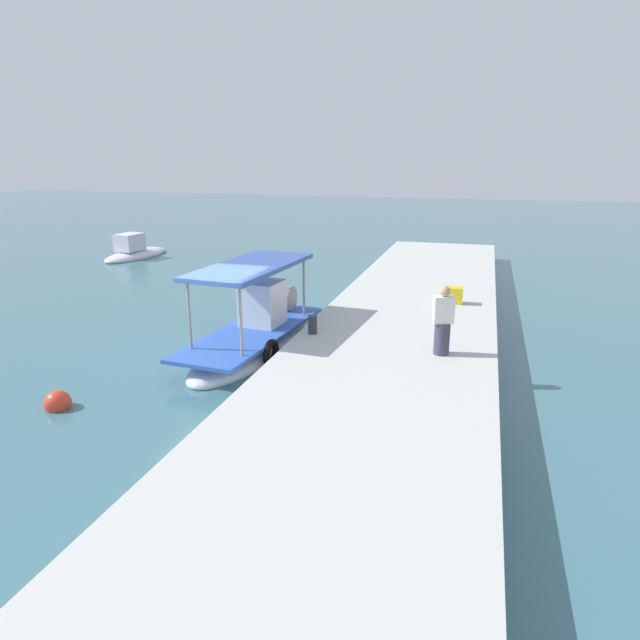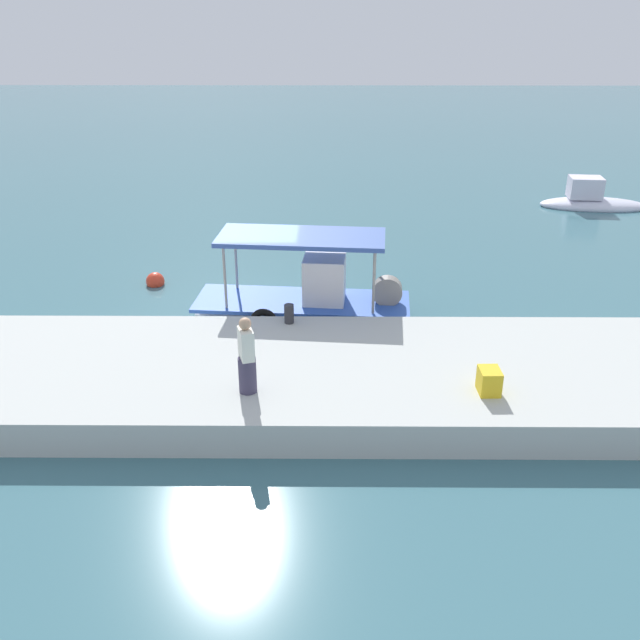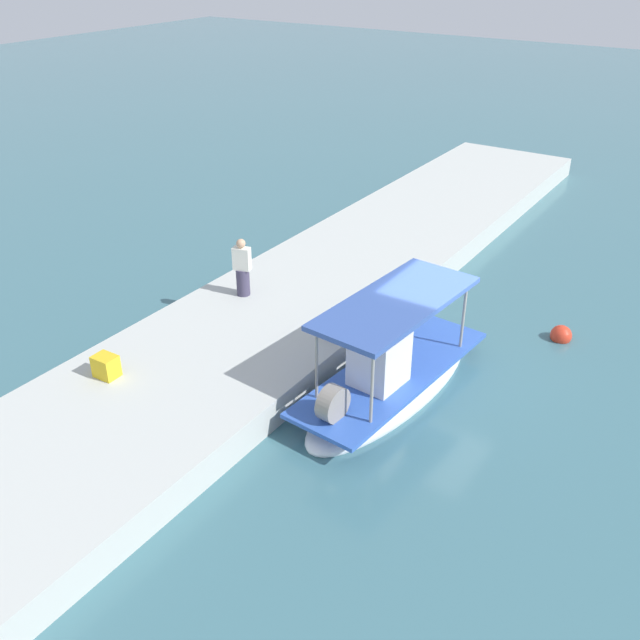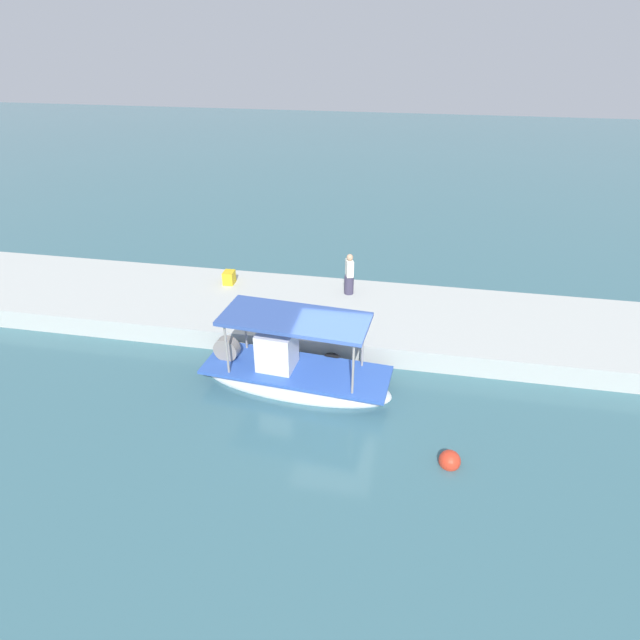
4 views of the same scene
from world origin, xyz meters
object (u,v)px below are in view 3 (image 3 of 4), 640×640
object	(u,v)px
mooring_bollard	(333,330)
marker_buoy	(561,335)
cargo_crate	(106,366)
main_fishing_boat	(390,378)
fisherman_near_bollard	(242,270)

from	to	relation	value
mooring_bollard	marker_buoy	distance (m)	6.29
mooring_bollard	marker_buoy	xyz separation A→B (m)	(-4.39, 4.42, -0.87)
marker_buoy	cargo_crate	bearing A→B (deg)	-42.15
mooring_bollard	main_fishing_boat	bearing A→B (deg)	78.49
main_fishing_boat	cargo_crate	size ratio (longest dim) A/B	11.83
cargo_crate	main_fishing_boat	bearing A→B (deg)	126.77
main_fishing_boat	mooring_bollard	size ratio (longest dim) A/B	12.91
fisherman_near_bollard	cargo_crate	distance (m)	4.93
mooring_bollard	marker_buoy	bearing A→B (deg)	134.79
main_fishing_boat	marker_buoy	distance (m)	5.45
fisherman_near_bollard	marker_buoy	world-z (taller)	fisherman_near_bollard
main_fishing_boat	cargo_crate	distance (m)	6.48
main_fishing_boat	mooring_bollard	world-z (taller)	main_fishing_boat
main_fishing_boat	cargo_crate	bearing A→B (deg)	-53.23
main_fishing_boat	marker_buoy	bearing A→B (deg)	151.03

